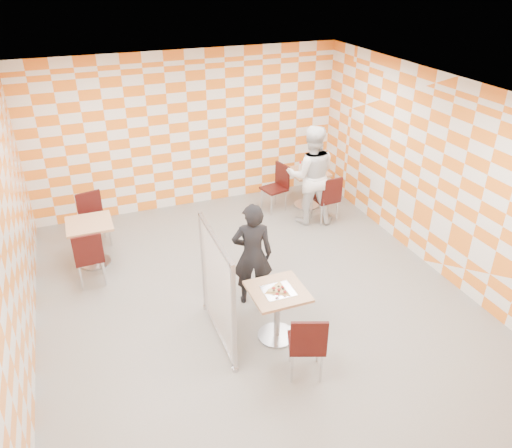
% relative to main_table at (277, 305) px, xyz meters
% --- Properties ---
extents(room_shell, '(7.00, 7.00, 7.00)m').
position_rel_main_table_xyz_m(room_shell, '(0.01, 1.38, 0.99)').
color(room_shell, gray).
rests_on(room_shell, ground).
extents(main_table, '(0.70, 0.70, 0.75)m').
position_rel_main_table_xyz_m(main_table, '(0.00, 0.00, 0.00)').
color(main_table, '#DCAA76').
rests_on(main_table, ground).
extents(second_table, '(0.70, 0.70, 0.75)m').
position_rel_main_table_xyz_m(second_table, '(2.10, 3.39, 0.00)').
color(second_table, '#DCAA76').
rests_on(second_table, ground).
extents(empty_table, '(0.70, 0.70, 0.75)m').
position_rel_main_table_xyz_m(empty_table, '(-2.07, 2.71, 0.00)').
color(empty_table, '#DCAA76').
rests_on(empty_table, ground).
extents(chair_main_front, '(0.55, 0.55, 0.92)m').
position_rel_main_table_xyz_m(chair_main_front, '(0.04, -0.79, 0.04)').
color(chair_main_front, '#350C0A').
rests_on(chair_main_front, ground).
extents(chair_second_front, '(0.45, 0.46, 0.92)m').
position_rel_main_table_xyz_m(chair_second_front, '(2.13, 2.61, 0.04)').
color(chair_second_front, '#350C0A').
rests_on(chair_second_front, ground).
extents(chair_second_side, '(0.51, 0.51, 0.92)m').
position_rel_main_table_xyz_m(chair_second_side, '(1.49, 3.47, 0.04)').
color(chair_second_side, '#350C0A').
rests_on(chair_second_side, ground).
extents(chair_empty_near, '(0.44, 0.45, 0.92)m').
position_rel_main_table_xyz_m(chair_empty_near, '(-2.16, 2.08, 0.04)').
color(chair_empty_near, '#350C0A').
rests_on(chair_empty_near, ground).
extents(chair_empty_far, '(0.50, 0.51, 0.92)m').
position_rel_main_table_xyz_m(chair_empty_far, '(-1.99, 3.40, 0.04)').
color(chair_empty_far, '#350C0A').
rests_on(chair_empty_far, ground).
extents(partition, '(0.08, 1.38, 1.55)m').
position_rel_main_table_xyz_m(partition, '(-0.72, 0.25, 0.28)').
color(partition, white).
rests_on(partition, ground).
extents(man_dark, '(0.65, 0.52, 1.57)m').
position_rel_main_table_xyz_m(man_dark, '(-0.02, 0.85, 0.27)').
color(man_dark, black).
rests_on(man_dark, ground).
extents(man_white, '(1.08, 0.96, 1.86)m').
position_rel_main_table_xyz_m(man_white, '(1.85, 2.80, 0.42)').
color(man_white, white).
rests_on(man_white, ground).
extents(pizza_on_foil, '(0.40, 0.40, 0.04)m').
position_rel_main_table_xyz_m(pizza_on_foil, '(-0.00, -0.02, 0.26)').
color(pizza_on_foil, silver).
rests_on(pizza_on_foil, main_table).
extents(sport_bottle, '(0.06, 0.06, 0.20)m').
position_rel_main_table_xyz_m(sport_bottle, '(1.94, 3.44, 0.33)').
color(sport_bottle, white).
rests_on(sport_bottle, second_table).
extents(soda_bottle, '(0.07, 0.07, 0.23)m').
position_rel_main_table_xyz_m(soda_bottle, '(2.24, 3.50, 0.34)').
color(soda_bottle, black).
rests_on(soda_bottle, second_table).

